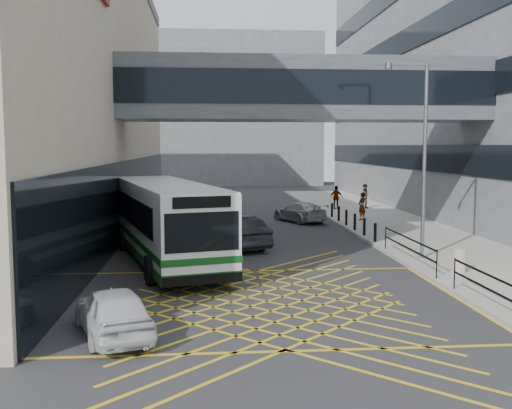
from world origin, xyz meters
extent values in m
plane|color=#333335|center=(0.00, 0.00, 0.00)|extent=(120.00, 120.00, 0.00)
cube|color=black|center=(-5.96, 16.00, 2.00)|extent=(0.10, 41.50, 4.00)
cube|color=black|center=(11.96, 24.00, 4.00)|extent=(0.10, 43.50, 1.60)
cube|color=black|center=(11.96, 24.00, 8.00)|extent=(0.10, 43.50, 1.60)
cube|color=black|center=(11.96, 24.00, 12.00)|extent=(0.10, 43.50, 1.60)
cube|color=slate|center=(-2.00, 60.00, 9.00)|extent=(28.00, 16.00, 18.00)
cube|color=#4E5358|center=(3.00, 12.00, 7.50)|extent=(20.00, 4.00, 3.00)
cube|color=black|center=(3.00, 9.98, 7.50)|extent=(19.50, 0.06, 1.60)
cube|color=black|center=(3.00, 14.02, 7.50)|extent=(19.50, 0.06, 1.60)
cube|color=#AAA59C|center=(9.00, 15.00, 0.08)|extent=(6.00, 54.00, 0.16)
cube|color=gold|center=(0.00, 0.00, 0.00)|extent=(12.00, 9.00, 0.01)
cube|color=silver|center=(-3.47, 6.46, 1.79)|extent=(5.55, 11.84, 2.84)
cube|color=#0E4816|center=(-3.47, 6.46, 0.55)|extent=(5.60, 11.89, 0.36)
cube|color=#0E4816|center=(-3.47, 6.46, 1.10)|extent=(5.62, 11.90, 0.23)
cube|color=black|center=(-3.63, 7.06, 2.15)|extent=(5.23, 10.44, 1.10)
cube|color=black|center=(-1.97, 0.90, 2.05)|extent=(2.35, 0.71, 1.26)
cube|color=black|center=(-1.96, 0.88, 2.99)|extent=(1.84, 0.55, 0.37)
cube|color=silver|center=(-3.47, 6.46, 3.21)|extent=(5.50, 11.73, 0.11)
cube|color=black|center=(-1.96, 0.88, 0.53)|extent=(2.56, 0.79, 0.32)
cube|color=black|center=(-4.98, 12.03, 0.53)|extent=(2.56, 0.79, 0.32)
cylinder|color=black|center=(-3.76, 2.46, 0.53)|extent=(0.56, 1.09, 1.05)
cylinder|color=black|center=(-1.20, 3.15, 0.53)|extent=(0.56, 1.09, 1.05)
cylinder|color=black|center=(-5.62, 9.36, 0.53)|extent=(0.56, 1.09, 1.05)
cylinder|color=black|center=(-3.07, 10.05, 0.53)|extent=(0.56, 1.09, 1.05)
imported|color=silver|center=(-4.17, -3.04, 0.65)|extent=(2.94, 4.42, 1.30)
imported|color=black|center=(-0.55, 9.70, 0.76)|extent=(3.70, 5.19, 1.52)
imported|color=#A0A4A8|center=(3.97, 18.98, 0.66)|extent=(3.34, 4.63, 1.33)
cylinder|color=slate|center=(7.00, 5.74, 4.08)|extent=(0.16, 0.16, 7.85)
cube|color=slate|center=(6.21, 5.75, 8.01)|extent=(1.57, 0.12, 0.10)
cylinder|color=slate|center=(5.43, 5.76, 7.93)|extent=(0.28, 0.28, 0.25)
cylinder|color=#ADA89E|center=(7.36, 2.94, 0.58)|extent=(0.49, 0.49, 0.84)
cube|color=black|center=(6.15, -2.00, 1.11)|extent=(0.05, 5.00, 0.05)
cube|color=black|center=(6.15, -2.00, 0.71)|extent=(0.05, 5.00, 0.05)
cube|color=black|center=(6.15, 5.00, 1.11)|extent=(0.05, 6.00, 0.05)
cube|color=black|center=(6.15, 5.00, 0.71)|extent=(0.05, 6.00, 0.05)
cylinder|color=black|center=(6.15, 0.50, 0.66)|extent=(0.04, 0.04, 1.00)
cylinder|color=black|center=(6.15, 2.00, 0.66)|extent=(0.04, 0.04, 1.00)
cylinder|color=black|center=(6.15, 8.00, 0.66)|extent=(0.04, 0.04, 1.00)
cylinder|color=black|center=(6.25, 10.00, 0.61)|extent=(0.14, 0.14, 0.90)
cylinder|color=black|center=(6.25, 12.00, 0.61)|extent=(0.14, 0.14, 0.90)
cylinder|color=black|center=(6.25, 14.00, 0.61)|extent=(0.14, 0.14, 0.90)
cylinder|color=black|center=(6.25, 16.00, 0.61)|extent=(0.14, 0.14, 0.90)
cylinder|color=black|center=(6.25, 18.00, 0.61)|extent=(0.14, 0.14, 0.90)
cylinder|color=black|center=(6.25, 20.00, 0.61)|extent=(0.14, 0.14, 0.90)
imported|color=gray|center=(7.76, 18.30, 1.01)|extent=(0.82, 0.81, 1.70)
imported|color=gray|center=(9.80, 25.01, 1.05)|extent=(0.87, 0.51, 1.78)
imported|color=gray|center=(7.56, 24.71, 1.00)|extent=(1.10, 0.89, 1.68)
camera|label=1|loc=(-1.80, -17.90, 4.78)|focal=42.00mm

